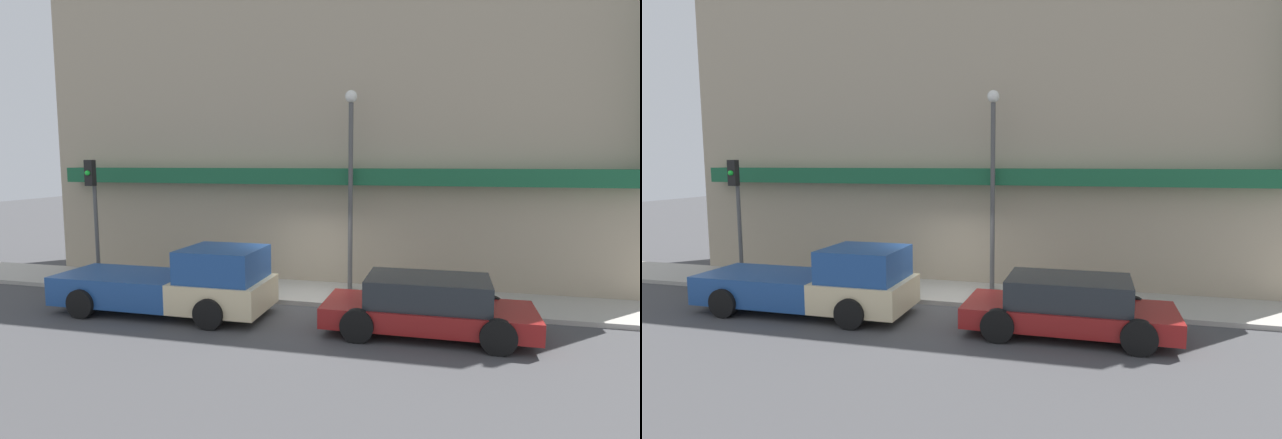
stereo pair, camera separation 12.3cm
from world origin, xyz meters
The scene contains 8 objects.
ground_plane centered at (0.00, 0.00, 0.00)m, with size 80.00×80.00×0.00m, color #424244.
sidewalk centered at (0.00, 1.21, 0.06)m, with size 36.00×2.42×0.13m.
building centered at (0.01, 3.90, 5.50)m, with size 19.80×3.80×11.03m.
pickup_truck centered at (-3.00, -1.46, 0.80)m, with size 5.77×2.16×1.81m.
parked_car centered at (3.44, -1.46, 0.68)m, with size 4.79×2.11×1.35m.
fire_hydrant centered at (2.44, 0.93, 0.46)m, with size 0.19×0.19×0.67m.
street_lamp centered at (1.03, 1.59, 3.81)m, with size 0.36×0.36×5.94m.
traffic_light centered at (-6.88, 0.32, 2.82)m, with size 0.28×0.42×3.93m.
Camera 1 is at (3.80, -12.98, 3.99)m, focal length 28.00 mm.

